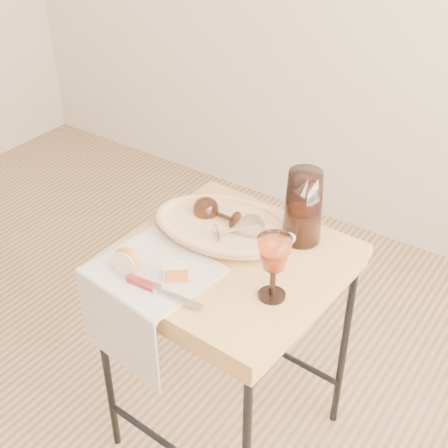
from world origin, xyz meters
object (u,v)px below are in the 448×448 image
Objects in this scene: side_table at (228,352)px; table_knife at (161,290)px; goblet_lying_b at (236,230)px; tea_towel at (154,270)px; goblet_lying_a at (218,214)px; wine_goblet at (273,268)px; pitcher at (303,206)px; bread_basket at (224,228)px; apple_half at (127,259)px.

table_knife is (-0.05, -0.23, 0.39)m from side_table.
table_knife is at bearing -149.80° from goblet_lying_b.
goblet_lying_a reaches higher than tea_towel.
pitcher is at bearing 103.59° from wine_goblet.
tea_towel is 0.83× the size of bread_basket.
pitcher is at bearing 40.62° from apple_half.
side_table is 0.45m from goblet_lying_a.
bread_basket is at bearing 88.79° from table_knife.
table_knife is (0.13, -0.02, -0.03)m from apple_half.
bread_basket is 0.05m from goblet_lying_a.
goblet_lying_a reaches higher than apple_half.
goblet_lying_a is at bearing 91.61° from tea_towel.
side_table is 2.90× the size of pitcher.
pitcher reaches higher than table_knife.
wine_goblet is at bearing -52.88° from pitcher.
goblet_lying_a is at bearing 63.11° from apple_half.
table_knife is at bearing -32.85° from tea_towel.
bread_basket is at bearing 130.44° from side_table.
bread_basket is 0.07m from goblet_lying_b.
tea_towel is 0.45m from pitcher.
table_knife is (-0.17, -0.42, -0.10)m from pitcher.
side_table is 0.43m from tea_towel.
goblet_lying_a is 0.69× the size of wine_goblet.
tea_towel is at bearing -114.72° from bread_basket.
side_table is 3.39× the size of table_knife.
bread_basket is at bearing 153.58° from goblet_lying_a.
bread_basket reaches higher than side_table.
apple_half is at bearing -137.84° from tea_towel.
goblet_lying_b reaches higher than side_table.
bread_basket reaches higher than tea_towel.
goblet_lying_b reaches higher than goblet_lying_a.
goblet_lying_b is (0.09, -0.04, 0.00)m from goblet_lying_a.
side_table is 0.43m from goblet_lying_b.
tea_towel is 0.10m from table_knife.
apple_half is (-0.06, -0.04, 0.04)m from tea_towel.
apple_half reaches higher than tea_towel.
goblet_lying_b is 0.29m from table_knife.
goblet_lying_a is 0.33m from table_knife.
goblet_lying_b reaches higher than bread_basket.
side_table is at bearing 158.04° from wine_goblet.
bread_basket is 0.31m from wine_goblet.
table_knife is at bearing 99.18° from goblet_lying_a.
wine_goblet is 0.40m from apple_half.
pitcher is 0.28m from wine_goblet.
table_knife is (-0.24, -0.16, -0.08)m from wine_goblet.
pitcher reaches higher than wine_goblet.
bread_basket is at bearing 83.71° from tea_towel.
goblet_lying_b is 0.50× the size of pitcher.
apple_half is at bearing -175.35° from goblet_lying_b.
wine_goblet is (0.29, -0.17, 0.04)m from goblet_lying_a.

